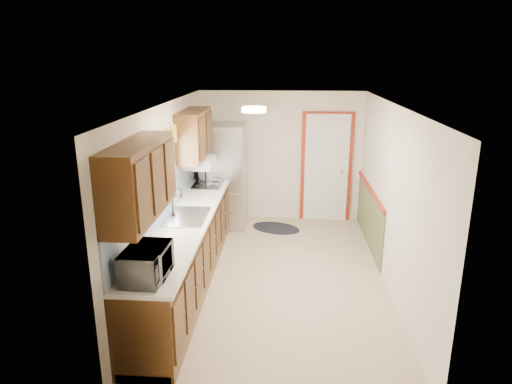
# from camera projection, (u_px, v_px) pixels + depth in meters

# --- Properties ---
(room_shell) EXTENTS (3.20, 5.20, 2.52)m
(room_shell) POSITION_uv_depth(u_px,v_px,m) (277.00, 196.00, 6.09)
(room_shell) COLOR tan
(room_shell) RESTS_ON ground
(kitchen_run) EXTENTS (0.63, 4.00, 2.20)m
(kitchen_run) POSITION_uv_depth(u_px,v_px,m) (183.00, 228.00, 6.01)
(kitchen_run) COLOR #3D220D
(kitchen_run) RESTS_ON ground
(back_wall_trim) EXTENTS (1.12, 2.30, 2.08)m
(back_wall_trim) POSITION_uv_depth(u_px,v_px,m) (335.00, 178.00, 8.23)
(back_wall_trim) COLOR maroon
(back_wall_trim) RESTS_ON ground
(ceiling_fixture) EXTENTS (0.30, 0.30, 0.06)m
(ceiling_fixture) POSITION_uv_depth(u_px,v_px,m) (254.00, 110.00, 5.59)
(ceiling_fixture) COLOR #FFD88C
(ceiling_fixture) RESTS_ON room_shell
(microwave) EXTENTS (0.33, 0.58, 0.38)m
(microwave) POSITION_uv_depth(u_px,v_px,m) (146.00, 260.00, 4.33)
(microwave) COLOR white
(microwave) RESTS_ON kitchen_run
(refrigerator) EXTENTS (0.78, 0.78, 1.86)m
(refrigerator) POSITION_uv_depth(u_px,v_px,m) (224.00, 176.00, 8.20)
(refrigerator) COLOR #B7B7BC
(refrigerator) RESTS_ON ground
(rug) EXTENTS (1.03, 0.85, 0.01)m
(rug) POSITION_uv_depth(u_px,v_px,m) (276.00, 228.00, 8.25)
(rug) COLOR black
(rug) RESTS_ON ground
(cooktop) EXTENTS (0.47, 0.56, 0.02)m
(cooktop) POSITION_uv_depth(u_px,v_px,m) (208.00, 184.00, 7.57)
(cooktop) COLOR black
(cooktop) RESTS_ON kitchen_run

